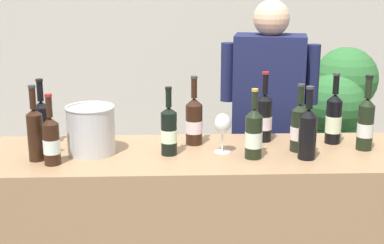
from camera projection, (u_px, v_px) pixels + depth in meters
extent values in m
cube|color=beige|center=(189.00, 16.00, 4.98)|extent=(8.00, 0.10, 2.80)
cube|color=#9E7A56|center=(206.00, 243.00, 2.71)|extent=(2.10, 0.61, 0.95)
cylinder|color=black|center=(194.00, 125.00, 2.70)|extent=(0.08, 0.08, 0.20)
cone|color=black|center=(194.00, 102.00, 2.67)|extent=(0.08, 0.08, 0.04)
cylinder|color=black|center=(194.00, 88.00, 2.65)|extent=(0.03, 0.03, 0.10)
cylinder|color=#333338|center=(194.00, 77.00, 2.63)|extent=(0.03, 0.03, 0.01)
cylinder|color=silver|center=(194.00, 127.00, 2.70)|extent=(0.08, 0.08, 0.06)
cylinder|color=black|center=(299.00, 131.00, 2.59)|extent=(0.08, 0.08, 0.20)
cone|color=black|center=(300.00, 107.00, 2.56)|extent=(0.08, 0.08, 0.03)
cylinder|color=black|center=(301.00, 95.00, 2.55)|extent=(0.03, 0.03, 0.08)
cylinder|color=#333338|center=(301.00, 85.00, 2.53)|extent=(0.03, 0.03, 0.01)
cylinder|color=silver|center=(299.00, 133.00, 2.59)|extent=(0.08, 0.08, 0.06)
cylinder|color=black|center=(333.00, 122.00, 2.71)|extent=(0.08, 0.08, 0.22)
cone|color=black|center=(335.00, 97.00, 2.68)|extent=(0.08, 0.08, 0.04)
cylinder|color=black|center=(336.00, 85.00, 2.66)|extent=(0.03, 0.03, 0.09)
cylinder|color=#333338|center=(337.00, 74.00, 2.65)|extent=(0.03, 0.03, 0.01)
cylinder|color=silver|center=(333.00, 124.00, 2.71)|extent=(0.08, 0.08, 0.08)
cylinder|color=black|center=(169.00, 134.00, 2.54)|extent=(0.07, 0.07, 0.20)
cone|color=black|center=(169.00, 110.00, 2.51)|extent=(0.07, 0.07, 0.03)
cylinder|color=black|center=(169.00, 98.00, 2.49)|extent=(0.03, 0.03, 0.08)
cylinder|color=black|center=(168.00, 88.00, 2.48)|extent=(0.03, 0.03, 0.01)
cylinder|color=silver|center=(169.00, 136.00, 2.54)|extent=(0.08, 0.08, 0.06)
cylinder|color=black|center=(43.00, 126.00, 2.68)|extent=(0.08, 0.08, 0.19)
cone|color=black|center=(41.00, 104.00, 2.65)|extent=(0.08, 0.08, 0.03)
cylinder|color=black|center=(40.00, 91.00, 2.63)|extent=(0.03, 0.03, 0.10)
cylinder|color=black|center=(39.00, 80.00, 2.62)|extent=(0.04, 0.04, 0.01)
cylinder|color=silver|center=(43.00, 128.00, 2.68)|extent=(0.08, 0.08, 0.07)
cylinder|color=black|center=(36.00, 138.00, 2.46)|extent=(0.07, 0.07, 0.21)
cone|color=black|center=(34.00, 112.00, 2.43)|extent=(0.07, 0.07, 0.03)
cylinder|color=black|center=(33.00, 98.00, 2.41)|extent=(0.03, 0.03, 0.10)
cylinder|color=#333338|center=(32.00, 86.00, 2.40)|extent=(0.03, 0.03, 0.01)
cylinder|color=black|center=(254.00, 137.00, 2.49)|extent=(0.08, 0.08, 0.20)
cone|color=black|center=(254.00, 112.00, 2.46)|extent=(0.08, 0.08, 0.04)
cylinder|color=black|center=(255.00, 100.00, 2.44)|extent=(0.03, 0.03, 0.08)
cylinder|color=#B79333|center=(255.00, 90.00, 2.43)|extent=(0.03, 0.03, 0.01)
cylinder|color=silver|center=(254.00, 139.00, 2.49)|extent=(0.08, 0.08, 0.07)
cylinder|color=black|center=(365.00, 128.00, 2.61)|extent=(0.08, 0.08, 0.22)
cone|color=black|center=(367.00, 102.00, 2.58)|extent=(0.08, 0.08, 0.04)
cylinder|color=black|center=(369.00, 88.00, 2.56)|extent=(0.03, 0.03, 0.10)
cylinder|color=black|center=(370.00, 77.00, 2.55)|extent=(0.04, 0.04, 0.01)
cylinder|color=silver|center=(365.00, 130.00, 2.61)|extent=(0.08, 0.08, 0.07)
cylinder|color=black|center=(264.00, 121.00, 2.75)|extent=(0.08, 0.08, 0.21)
cone|color=black|center=(265.00, 97.00, 2.72)|extent=(0.08, 0.08, 0.03)
cylinder|color=black|center=(265.00, 84.00, 2.70)|extent=(0.03, 0.03, 0.10)
cylinder|color=maroon|center=(266.00, 73.00, 2.68)|extent=(0.03, 0.03, 0.01)
cylinder|color=silver|center=(264.00, 123.00, 2.75)|extent=(0.08, 0.08, 0.07)
cylinder|color=black|center=(52.00, 144.00, 2.41)|extent=(0.07, 0.07, 0.19)
cone|color=black|center=(50.00, 121.00, 2.38)|extent=(0.07, 0.07, 0.03)
cylinder|color=black|center=(49.00, 107.00, 2.36)|extent=(0.03, 0.03, 0.09)
cylinder|color=maroon|center=(48.00, 95.00, 2.35)|extent=(0.03, 0.03, 0.01)
cylinder|color=silver|center=(52.00, 146.00, 2.41)|extent=(0.07, 0.07, 0.06)
cylinder|color=black|center=(307.00, 138.00, 2.48)|extent=(0.08, 0.08, 0.20)
cone|color=black|center=(309.00, 113.00, 2.45)|extent=(0.08, 0.08, 0.04)
cylinder|color=black|center=(310.00, 99.00, 2.43)|extent=(0.03, 0.03, 0.09)
cylinder|color=#333338|center=(310.00, 88.00, 2.42)|extent=(0.04, 0.04, 0.01)
cylinder|color=silver|center=(222.00, 152.00, 2.59)|extent=(0.08, 0.08, 0.00)
cylinder|color=silver|center=(222.00, 142.00, 2.58)|extent=(0.01, 0.01, 0.09)
ellipsoid|color=silver|center=(223.00, 124.00, 2.56)|extent=(0.08, 0.08, 0.10)
ellipsoid|color=maroon|center=(223.00, 127.00, 2.56)|extent=(0.06, 0.06, 0.03)
cylinder|color=silver|center=(91.00, 131.00, 2.55)|extent=(0.22, 0.22, 0.22)
torus|color=silver|center=(90.00, 107.00, 2.52)|extent=(0.23, 0.23, 0.01)
cube|color=black|center=(265.00, 201.00, 3.33)|extent=(0.40, 0.31, 0.86)
cube|color=#191E47|center=(269.00, 85.00, 3.14)|extent=(0.44, 0.31, 0.57)
sphere|color=#D8AD8C|center=(271.00, 18.00, 3.04)|extent=(0.20, 0.20, 0.20)
cylinder|color=#191E47|center=(312.00, 75.00, 3.09)|extent=(0.08, 0.08, 0.34)
cylinder|color=#191E47|center=(228.00, 72.00, 3.16)|extent=(0.08, 0.08, 0.34)
cylinder|color=brown|center=(330.00, 209.00, 3.93)|extent=(0.33, 0.33, 0.27)
sphere|color=#2D6B33|center=(346.00, 79.00, 3.72)|extent=(0.43, 0.43, 0.43)
sphere|color=#2D6B33|center=(339.00, 144.00, 3.71)|extent=(0.39, 0.39, 0.39)
sphere|color=#2D6B33|center=(335.00, 104.00, 3.64)|extent=(0.41, 0.41, 0.41)
sphere|color=#2D6B33|center=(327.00, 104.00, 3.76)|extent=(0.44, 0.44, 0.44)
cylinder|color=#4C3823|center=(334.00, 152.00, 3.82)|extent=(0.05, 0.05, 0.60)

